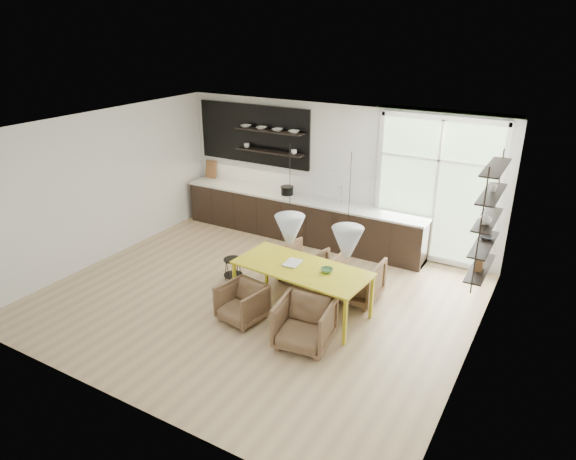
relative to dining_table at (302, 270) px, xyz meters
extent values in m
cube|color=tan|center=(-0.87, -0.03, -0.75)|extent=(7.00, 6.00, 0.01)
cube|color=white|center=(-0.87, 2.97, 0.71)|extent=(7.00, 0.02, 2.90)
cube|color=white|center=(-4.37, -0.03, 0.71)|extent=(0.02, 6.00, 2.90)
cube|color=white|center=(2.63, -0.03, 0.71)|extent=(0.02, 6.00, 2.90)
cube|color=white|center=(-0.87, -0.03, 2.16)|extent=(7.00, 6.00, 0.01)
cube|color=#B2D1A5|center=(1.28, 2.94, 0.71)|extent=(2.20, 0.02, 2.70)
cube|color=silver|center=(1.28, 2.91, 0.71)|extent=(2.30, 0.08, 2.80)
cone|color=silver|center=(0.08, -0.53, 0.91)|extent=(0.44, 0.44, 0.42)
cone|color=silver|center=(0.98, -0.53, 0.91)|extent=(0.44, 0.44, 0.42)
cylinder|color=black|center=(0.08, -0.53, 1.71)|extent=(0.01, 0.01, 0.89)
cylinder|color=black|center=(0.98, -0.53, 1.71)|extent=(0.01, 0.01, 0.89)
cube|color=black|center=(-1.47, 2.63, -0.29)|extent=(5.50, 0.65, 0.90)
cube|color=silver|center=(-1.47, 2.63, 0.18)|extent=(5.54, 0.69, 0.04)
cube|color=white|center=(-1.47, 2.95, 0.46)|extent=(5.50, 0.02, 0.55)
cube|color=black|center=(-2.82, 2.93, 1.36)|extent=(2.80, 0.06, 1.30)
cube|color=black|center=(-2.32, 2.79, 1.51)|extent=(1.60, 0.28, 0.03)
cube|color=black|center=(-2.32, 2.79, 1.06)|extent=(1.60, 0.28, 0.03)
cube|color=#976139|center=(-4.02, 2.87, 0.41)|extent=(0.30, 0.10, 0.42)
cylinder|color=silver|center=(-0.57, 2.73, 0.38)|extent=(0.02, 0.02, 0.40)
imported|color=white|center=(-2.92, 2.79, 1.55)|extent=(0.22, 0.22, 0.05)
imported|color=white|center=(-2.52, 2.79, 1.55)|extent=(0.22, 0.22, 0.05)
imported|color=white|center=(-2.12, 2.79, 1.55)|extent=(0.22, 0.22, 0.05)
imported|color=white|center=(-1.72, 2.79, 1.55)|extent=(0.22, 0.22, 0.05)
imported|color=white|center=(-2.92, 2.79, 1.12)|extent=(0.12, 0.12, 0.10)
imported|color=white|center=(-1.72, 2.79, 1.12)|extent=(0.12, 0.12, 0.10)
cylinder|color=black|center=(-1.81, 2.67, 0.28)|extent=(0.26, 0.26, 0.16)
cube|color=black|center=(2.49, 0.57, 0.96)|extent=(0.02, 0.02, 1.90)
cube|color=black|center=(2.49, 1.77, 0.96)|extent=(0.02, 0.02, 1.90)
cube|color=black|center=(2.49, 1.17, 0.16)|extent=(0.26, 1.20, 0.02)
cube|color=black|center=(2.49, 1.17, 0.56)|extent=(0.26, 1.20, 0.02)
cube|color=black|center=(2.49, 1.17, 0.96)|extent=(0.26, 1.20, 0.02)
cube|color=black|center=(2.49, 1.17, 1.36)|extent=(0.26, 1.20, 0.03)
cube|color=black|center=(2.49, 1.17, 1.76)|extent=(0.26, 1.20, 0.03)
imported|color=white|center=(2.49, 0.92, 1.07)|extent=(0.18, 0.18, 0.19)
imported|color=#333338|center=(2.49, 1.37, 0.60)|extent=(0.22, 0.22, 0.05)
imported|color=white|center=(2.49, 1.27, 1.42)|extent=(0.10, 0.10, 0.09)
cube|color=#976139|center=(2.49, 1.07, 0.29)|extent=(0.10, 0.18, 0.24)
cube|color=gold|center=(0.00, 0.00, 0.04)|extent=(2.25, 1.15, 0.03)
cube|color=gold|center=(-1.07, -0.36, -0.36)|extent=(0.05, 0.05, 0.76)
cube|color=gold|center=(-1.00, 0.52, -0.36)|extent=(0.05, 0.05, 0.76)
cube|color=gold|center=(1.00, -0.52, -0.36)|extent=(0.05, 0.05, 0.76)
cube|color=gold|center=(1.07, 0.36, -0.36)|extent=(0.05, 0.05, 0.76)
imported|color=brown|center=(-0.50, 0.92, -0.40)|extent=(0.91, 0.92, 0.69)
imported|color=brown|center=(0.61, 0.82, -0.37)|extent=(0.80, 0.82, 0.74)
imported|color=brown|center=(-0.68, -0.71, -0.44)|extent=(0.76, 0.78, 0.61)
imported|color=brown|center=(0.49, -0.82, -0.38)|extent=(0.87, 0.89, 0.72)
cylinder|color=black|center=(-1.58, 0.29, -0.31)|extent=(0.33, 0.33, 0.02)
cylinder|color=black|center=(-1.58, 0.29, -0.62)|extent=(0.35, 0.35, 0.02)
cylinder|color=black|center=(-1.43, 0.30, -0.52)|extent=(0.01, 0.01, 0.43)
cylinder|color=black|center=(-1.59, 0.45, -0.52)|extent=(0.01, 0.01, 0.43)
cylinder|color=black|center=(-1.73, 0.28, -0.52)|extent=(0.01, 0.01, 0.43)
cylinder|color=black|center=(-1.57, 0.14, -0.52)|extent=(0.01, 0.01, 0.43)
imported|color=white|center=(-0.31, 0.03, 0.07)|extent=(0.25, 0.33, 0.03)
imported|color=#4B814F|center=(0.42, 0.05, 0.08)|extent=(0.20, 0.20, 0.06)
camera|label=1|loc=(3.46, -6.45, 3.71)|focal=32.00mm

